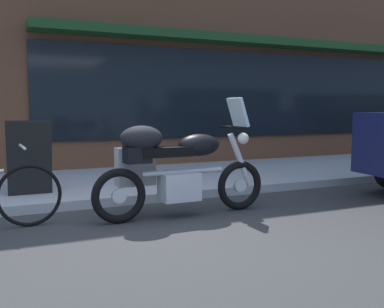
{
  "coord_description": "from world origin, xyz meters",
  "views": [
    {
      "loc": [
        -1.31,
        -3.99,
        1.25
      ],
      "look_at": [
        0.79,
        0.77,
        0.7
      ],
      "focal_mm": 40.47,
      "sensor_mm": 36.0,
      "label": 1
    }
  ],
  "objects": [
    {
      "name": "storefront_building",
      "position": [
        6.54,
        4.35,
        3.29
      ],
      "size": [
        21.07,
        0.9,
        6.73
      ],
      "color": "brown",
      "rests_on": "ground_plane"
    },
    {
      "name": "sandwich_board_sign",
      "position": [
        -0.99,
        2.03,
        0.61
      ],
      "size": [
        0.55,
        0.42,
        0.97
      ],
      "color": "black",
      "rests_on": "sidewalk_curb"
    },
    {
      "name": "touring_motorcycle",
      "position": [
        0.46,
        0.6,
        0.59
      ],
      "size": [
        2.14,
        0.65,
        1.38
      ],
      "color": "black",
      "rests_on": "ground_plane"
    },
    {
      "name": "ground_plane",
      "position": [
        0.0,
        0.0,
        0.0
      ],
      "size": [
        80.0,
        80.0,
        0.0
      ],
      "primitive_type": "plane",
      "color": "#353535"
    }
  ]
}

